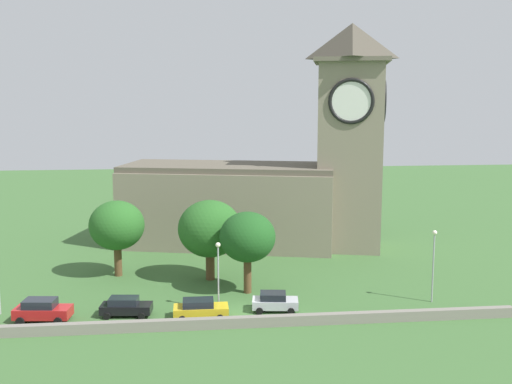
# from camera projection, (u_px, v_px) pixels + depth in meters

# --- Properties ---
(ground_plane) EXTENTS (200.00, 200.00, 0.00)m
(ground_plane) POSITION_uv_depth(u_px,v_px,m) (234.00, 266.00, 67.50)
(ground_plane) COLOR #3D6633
(church) EXTENTS (34.37, 17.94, 27.54)m
(church) POSITION_uv_depth(u_px,v_px,m) (270.00, 181.00, 76.33)
(church) COLOR gray
(church) RESTS_ON ground
(quay_barrier) EXTENTS (45.25, 0.70, 0.87)m
(quay_barrier) POSITION_uv_depth(u_px,v_px,m) (250.00, 322.00, 49.31)
(quay_barrier) COLOR gray
(quay_barrier) RESTS_ON ground
(car_red) EXTENTS (4.80, 2.72, 1.89)m
(car_red) POSITION_uv_depth(u_px,v_px,m) (42.00, 310.00, 50.55)
(car_red) COLOR red
(car_red) RESTS_ON ground
(car_black) EXTENTS (4.48, 2.48, 1.63)m
(car_black) POSITION_uv_depth(u_px,v_px,m) (126.00, 306.00, 51.82)
(car_black) COLOR black
(car_black) RESTS_ON ground
(car_yellow) EXTENTS (4.66, 2.31, 1.63)m
(car_yellow) POSITION_uv_depth(u_px,v_px,m) (200.00, 309.00, 51.29)
(car_yellow) COLOR gold
(car_yellow) RESTS_ON ground
(car_silver) EXTENTS (4.23, 2.68, 1.65)m
(car_silver) POSITION_uv_depth(u_px,v_px,m) (275.00, 302.00, 53.06)
(car_silver) COLOR silver
(car_silver) RESTS_ON ground
(streetlamp_west_mid) EXTENTS (0.44, 0.44, 6.15)m
(streetlamp_west_mid) POSITION_uv_depth(u_px,v_px,m) (218.00, 264.00, 52.66)
(streetlamp_west_mid) COLOR #9EA0A5
(streetlamp_west_mid) RESTS_ON ground
(streetlamp_central) EXTENTS (0.44, 0.44, 6.73)m
(streetlamp_central) POSITION_uv_depth(u_px,v_px,m) (434.00, 254.00, 54.84)
(streetlamp_central) COLOR #9EA0A5
(streetlamp_central) RESTS_ON ground
(tree_churchyard) EXTENTS (5.75, 5.75, 8.03)m
(tree_churchyard) POSITION_uv_depth(u_px,v_px,m) (117.00, 226.00, 63.05)
(tree_churchyard) COLOR brown
(tree_churchyard) RESTS_ON ground
(tree_riverside_west) EXTENTS (5.36, 5.36, 7.92)m
(tree_riverside_west) POSITION_uv_depth(u_px,v_px,m) (247.00, 237.00, 57.37)
(tree_riverside_west) COLOR brown
(tree_riverside_west) RESTS_ON ground
(tree_by_tower) EXTENTS (6.52, 6.52, 8.31)m
(tree_by_tower) POSITION_uv_depth(u_px,v_px,m) (210.00, 229.00, 61.71)
(tree_by_tower) COLOR brown
(tree_by_tower) RESTS_ON ground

